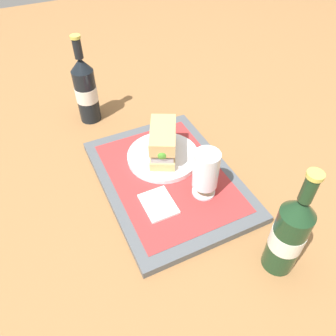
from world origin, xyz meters
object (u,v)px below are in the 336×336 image
(beer_bottle, at_px, (289,234))
(sandwich, at_px, (163,143))
(second_bottle, at_px, (86,90))
(plate, at_px, (163,156))
(beer_glass, at_px, (206,172))

(beer_bottle, bearing_deg, sandwich, -166.30)
(sandwich, height_order, second_bottle, second_bottle)
(plate, relative_size, sandwich, 1.31)
(plate, height_order, beer_bottle, beer_bottle)
(sandwich, xyz_separation_m, beer_bottle, (0.37, 0.09, 0.03))
(plate, xyz_separation_m, beer_bottle, (0.37, 0.09, 0.08))
(beer_glass, bearing_deg, beer_bottle, 13.13)
(plate, xyz_separation_m, second_bottle, (-0.29, -0.12, 0.08))
(plate, xyz_separation_m, sandwich, (0.00, -0.00, 0.05))
(sandwich, bearing_deg, beer_glass, 41.31)
(beer_bottle, relative_size, second_bottle, 1.00)
(beer_bottle, xyz_separation_m, second_bottle, (-0.66, -0.21, 0.00))
(beer_glass, xyz_separation_m, beer_bottle, (0.22, 0.05, 0.01))
(sandwich, xyz_separation_m, second_bottle, (-0.29, -0.12, 0.03))
(plate, height_order, sandwich, sandwich)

